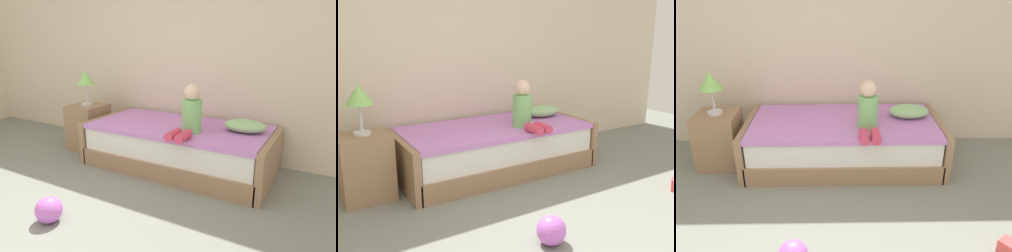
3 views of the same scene
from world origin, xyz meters
TOP-DOWN VIEW (x-y plane):
  - wall_rear at (0.00, 2.60)m, footprint 7.20×0.10m
  - bed at (0.38, 2.00)m, footprint 2.11×1.00m
  - nightstand at (-0.97, 1.98)m, footprint 0.44×0.44m
  - table_lamp at (-0.97, 1.98)m, footprint 0.24×0.24m
  - child_figure at (0.62, 1.77)m, footprint 0.20×0.51m
  - pillow at (1.09, 2.10)m, footprint 0.44×0.30m
  - toy_ball at (-0.01, 0.49)m, footprint 0.22×0.22m

SIDE VIEW (x-z plane):
  - toy_ball at x=-0.01m, z-range 0.00..0.22m
  - bed at x=0.38m, z-range 0.00..0.50m
  - nightstand at x=-0.97m, z-range 0.00..0.60m
  - pillow at x=1.09m, z-range 0.50..0.63m
  - child_figure at x=0.62m, z-range 0.45..0.96m
  - table_lamp at x=-0.97m, z-range 0.71..1.16m
  - wall_rear at x=0.00m, z-range 0.00..2.90m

